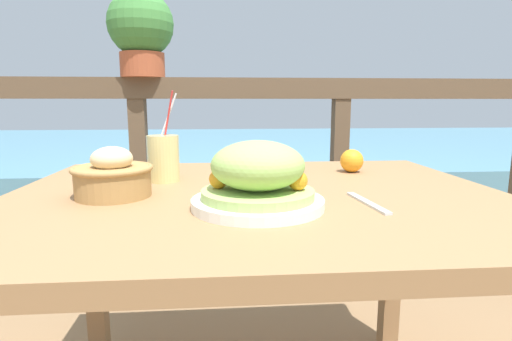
% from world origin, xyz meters
% --- Properties ---
extents(patio_table, '(1.19, 0.94, 0.71)m').
position_xyz_m(patio_table, '(0.00, 0.00, 0.63)').
color(patio_table, '#997047').
rests_on(patio_table, ground_plane).
extents(railing_fence, '(2.80, 0.08, 1.03)m').
position_xyz_m(railing_fence, '(0.00, 0.86, 0.74)').
color(railing_fence, brown).
rests_on(railing_fence, ground_plane).
extents(sea_backdrop, '(12.00, 4.00, 0.50)m').
position_xyz_m(sea_backdrop, '(0.00, 3.36, 0.25)').
color(sea_backdrop, '#568EA8').
rests_on(sea_backdrop, ground_plane).
extents(salad_plate, '(0.27, 0.27, 0.14)m').
position_xyz_m(salad_plate, '(-0.01, -0.15, 0.77)').
color(salad_plate, white).
rests_on(salad_plate, patio_table).
extents(drink_glass, '(0.09, 0.09, 0.24)m').
position_xyz_m(drink_glass, '(-0.24, 0.15, 0.77)').
color(drink_glass, '#DBCC7F').
rests_on(drink_glass, patio_table).
extents(bread_basket, '(0.18, 0.18, 0.12)m').
position_xyz_m(bread_basket, '(-0.33, -0.02, 0.76)').
color(bread_basket, '#AD7F47').
rests_on(bread_basket, patio_table).
extents(potted_plant, '(0.28, 0.28, 0.36)m').
position_xyz_m(potted_plant, '(-0.42, 0.86, 1.22)').
color(potted_plant, '#A34C2D').
rests_on(potted_plant, railing_fence).
extents(knife, '(0.03, 0.18, 0.00)m').
position_xyz_m(knife, '(0.22, -0.14, 0.71)').
color(knife, silver).
rests_on(knife, patio_table).
extents(orange_near_basket, '(0.08, 0.08, 0.08)m').
position_xyz_m(orange_near_basket, '(0.11, 0.26, 0.75)').
color(orange_near_basket, orange).
rests_on(orange_near_basket, patio_table).
extents(orange_near_glass, '(0.07, 0.07, 0.07)m').
position_xyz_m(orange_near_glass, '(0.31, 0.25, 0.75)').
color(orange_near_glass, orange).
rests_on(orange_near_glass, patio_table).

